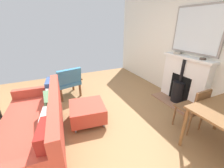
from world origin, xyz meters
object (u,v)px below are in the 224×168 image
mantel_bowl_far (203,59)px  armchair_accent (68,81)px  dining_chair_near_fireplace (195,107)px  fireplace (182,82)px  sofa (37,126)px  mantel_bowl_near (177,53)px  ottoman (87,111)px

mantel_bowl_far → armchair_accent: 3.15m
mantel_bowl_far → dining_chair_near_fireplace: (0.72, 0.53, -0.67)m
fireplace → dining_chair_near_fireplace: bearing=50.7°
mantel_bowl_far → sofa: size_ratio=0.06×
fireplace → mantel_bowl_far: mantel_bowl_far is taller
fireplace → armchair_accent: 2.88m
fireplace → sofa: bearing=1.1°
mantel_bowl_near → armchair_accent: 2.84m
ottoman → mantel_bowl_near: bearing=-176.9°
fireplace → mantel_bowl_near: size_ratio=7.37×
mantel_bowl_near → dining_chair_near_fireplace: mantel_bowl_near is taller
mantel_bowl_far → armchair_accent: mantel_bowl_far is taller
mantel_bowl_near → ottoman: bearing=3.1°
sofa → armchair_accent: sofa is taller
mantel_bowl_far → armchair_accent: (2.52, -1.76, -0.70)m
sofa → dining_chair_near_fireplace: 2.64m
fireplace → mantel_bowl_far: size_ratio=10.16×
mantel_bowl_far → ottoman: size_ratio=0.16×
fireplace → mantel_bowl_far: 0.74m
dining_chair_near_fireplace → mantel_bowl_far: bearing=-143.8°
ottoman → dining_chair_near_fireplace: (-1.64, 1.06, 0.27)m
sofa → dining_chair_near_fireplace: (-2.51, 0.81, 0.13)m
fireplace → mantel_bowl_near: mantel_bowl_near is taller
mantel_bowl_near → sofa: (3.23, 0.38, -0.81)m
armchair_accent → mantel_bowl_near: bearing=156.3°
sofa → armchair_accent: bearing=-115.6°
dining_chair_near_fireplace → armchair_accent: bearing=-51.9°
fireplace → mantel_bowl_far: bearing=92.3°
fireplace → dining_chair_near_fireplace: fireplace is taller
mantel_bowl_near → sofa: mantel_bowl_near is taller
sofa → armchair_accent: 1.65m
sofa → mantel_bowl_far: bearing=175.1°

